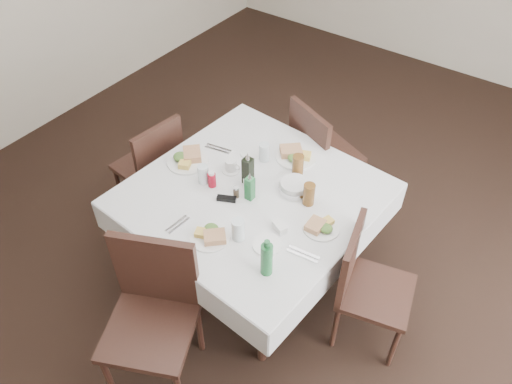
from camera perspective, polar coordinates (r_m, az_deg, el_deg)
ground_plane at (r=3.83m, az=4.05°, el=-8.02°), size 7.00×7.00×0.00m
room_shell at (r=2.71m, az=5.89°, el=15.00°), size 6.04×7.04×2.80m
dining_table at (r=3.29m, az=-0.41°, el=-0.96°), size 1.58×1.58×0.76m
chair_north at (r=3.93m, az=7.14°, el=4.71°), size 0.60×0.60×0.96m
chair_south at (r=2.95m, az=-11.63°, el=-12.69°), size 0.64×0.64×1.03m
chair_east at (r=3.15m, az=12.25°, el=-9.84°), size 0.52×0.52×0.91m
chair_west at (r=3.91m, az=-11.64°, el=3.25°), size 0.48×0.48×0.91m
meal_north at (r=3.50m, az=4.49°, el=4.21°), size 0.28×0.28×0.06m
meal_south at (r=2.97m, az=-5.19°, el=-4.91°), size 0.25×0.25×0.05m
meal_east at (r=3.03m, az=7.41°, el=-3.90°), size 0.23×0.23×0.05m
meal_west at (r=3.49m, az=-7.82°, el=3.81°), size 0.29×0.29×0.06m
side_plate_a at (r=3.54m, az=-0.46°, el=4.57°), size 0.17×0.17×0.01m
side_plate_b at (r=2.93m, az=1.26°, el=-6.01°), size 0.18×0.18×0.01m
water_n at (r=3.45m, az=0.96°, el=4.58°), size 0.07×0.07×0.13m
water_s at (r=2.92m, az=-2.05°, el=-4.31°), size 0.08×0.08×0.14m
water_e at (r=3.19m, az=6.15°, el=0.10°), size 0.06×0.06×0.11m
water_w at (r=3.29m, az=-6.05°, el=2.04°), size 0.07×0.07×0.13m
iced_tea_a at (r=3.33m, az=4.81°, el=3.03°), size 0.08×0.08×0.16m
iced_tea_b at (r=3.13m, az=6.07°, el=-0.26°), size 0.07×0.07×0.15m
bread_basket at (r=3.25m, az=4.40°, el=0.65°), size 0.20×0.20×0.07m
oil_cruet_dark at (r=3.24m, az=-0.93°, el=2.56°), size 0.06×0.06×0.25m
oil_cruet_green at (r=3.14m, az=-0.72°, el=0.52°), size 0.05×0.05×0.21m
ketchup_bottle at (r=3.26m, az=-5.07°, el=1.45°), size 0.05×0.05×0.12m
salt_shaker at (r=3.25m, az=-1.14°, el=1.08°), size 0.04×0.04×0.09m
pepper_shaker at (r=3.18m, az=-2.29°, el=0.00°), size 0.04×0.04×0.08m
coffee_mug at (r=3.38m, az=-2.87°, el=2.99°), size 0.14×0.12×0.09m
sunglasses at (r=3.19m, az=-3.39°, el=-0.76°), size 0.13×0.09×0.03m
green_bottle at (r=2.72m, az=1.23°, el=-7.64°), size 0.07×0.07×0.26m
sugar_caddy at (r=3.00m, az=2.71°, el=-3.99°), size 0.11×0.09×0.05m
cutlery_n at (r=3.45m, az=5.74°, el=3.00°), size 0.06×0.17×0.01m
cutlery_s at (r=3.08m, az=-8.92°, el=-3.68°), size 0.06×0.17×0.01m
cutlery_e at (r=2.90m, az=5.40°, el=-7.08°), size 0.20×0.07×0.01m
cutlery_w at (r=3.58m, az=-4.36°, el=4.94°), size 0.20×0.08×0.01m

